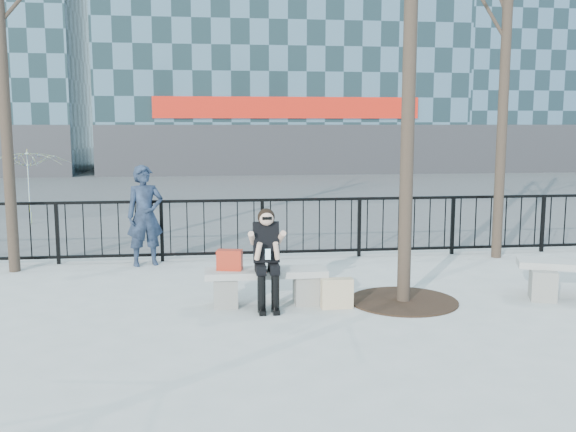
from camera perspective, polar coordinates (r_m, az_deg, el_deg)
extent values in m
plane|color=#9F9F9A|center=(8.84, -1.96, -7.86)|extent=(120.00, 120.00, 0.00)
cube|color=#474747|center=(23.60, -5.18, 2.23)|extent=(60.00, 23.00, 0.01)
cube|color=black|center=(11.57, -3.30, 1.41)|extent=(14.00, 0.05, 0.05)
cube|color=black|center=(11.72, -3.26, -3.25)|extent=(14.00, 0.05, 0.05)
cube|color=#2D2D30|center=(30.68, 0.00, 5.88)|extent=(18.00, 0.08, 2.40)
cube|color=#B9180C|center=(30.60, 0.01, 9.62)|extent=(12.60, 0.12, 1.00)
cylinder|color=black|center=(8.87, 10.84, 16.52)|extent=(0.18, 0.18, 7.50)
cylinder|color=black|center=(11.47, -24.03, 11.53)|extent=(0.18, 0.18, 6.50)
cylinder|color=black|center=(12.29, 18.74, 12.70)|extent=(0.18, 0.18, 7.00)
cylinder|color=black|center=(9.10, 10.20, -7.44)|extent=(1.50, 1.50, 0.02)
cube|color=slate|center=(8.76, -5.58, -6.69)|extent=(0.32, 0.38, 0.40)
cube|color=slate|center=(8.85, 1.61, -6.50)|extent=(0.32, 0.38, 0.40)
cube|color=gray|center=(8.73, -1.97, -5.05)|extent=(1.65, 0.46, 0.09)
cube|color=slate|center=(9.71, 21.72, -5.68)|extent=(0.34, 0.40, 0.42)
cube|color=#AF2715|center=(8.68, -5.22, -3.91)|extent=(0.36, 0.23, 0.28)
cube|color=beige|center=(8.65, 4.37, -6.87)|extent=(0.43, 0.16, 0.40)
imported|color=black|center=(11.34, -12.59, 0.03)|extent=(0.73, 0.59, 1.74)
imported|color=#F4FB37|center=(16.79, -22.10, 2.40)|extent=(2.13, 2.17, 1.85)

